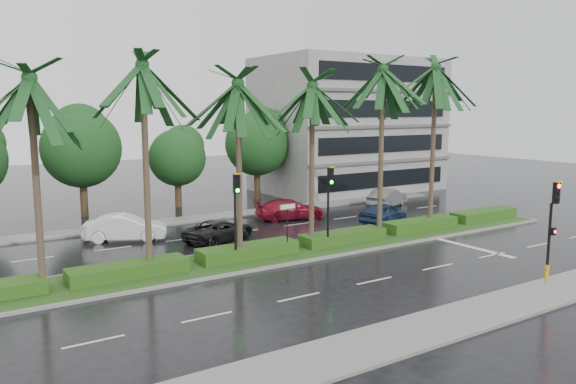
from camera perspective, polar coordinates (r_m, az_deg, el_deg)
ground at (r=28.93m, az=2.14°, el=-6.51°), size 120.00×120.00×0.00m
near_sidewalk at (r=21.77m, az=18.10°, el=-11.85°), size 40.00×2.40×0.12m
far_sidewalk at (r=39.10m, az=-8.03°, el=-2.57°), size 40.00×2.00×0.12m
median at (r=29.71m, az=1.02°, el=-5.95°), size 36.00×4.00×0.15m
hedge at (r=29.62m, az=1.03°, el=-5.26°), size 35.20×1.40×0.60m
lane_markings at (r=30.41m, az=7.32°, el=-5.83°), size 34.00×13.06×0.01m
palm_row at (r=28.14m, az=-1.09°, el=10.52°), size 26.30×4.20×10.64m
signal_near at (r=26.35m, az=25.23°, el=-3.22°), size 0.34×0.45×4.36m
signal_median_left at (r=26.51m, az=-5.30°, el=-1.29°), size 0.34×0.42×4.36m
signal_median_right at (r=29.42m, az=4.23°, el=-0.31°), size 0.34×0.42×4.36m
street_sign at (r=28.30m, az=-0.06°, el=-2.43°), size 0.95×0.09×2.60m
bg_trees at (r=43.73m, az=-10.91°, el=4.71°), size 33.02×5.44×7.86m
building at (r=52.60m, az=6.10°, el=6.77°), size 16.00×10.00×12.00m
car_white at (r=33.42m, az=-16.21°, el=-3.49°), size 3.27×4.82×1.50m
car_darkgrey at (r=32.31m, az=-6.97°, el=-3.86°), size 3.50×4.87×1.23m
car_red at (r=38.28m, az=0.18°, el=-1.76°), size 3.05×5.09×1.38m
car_blue at (r=37.57m, az=9.67°, el=-2.09°), size 2.68×4.30×1.37m
car_grey at (r=43.81m, az=10.06°, el=-0.57°), size 3.10×4.59×1.43m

